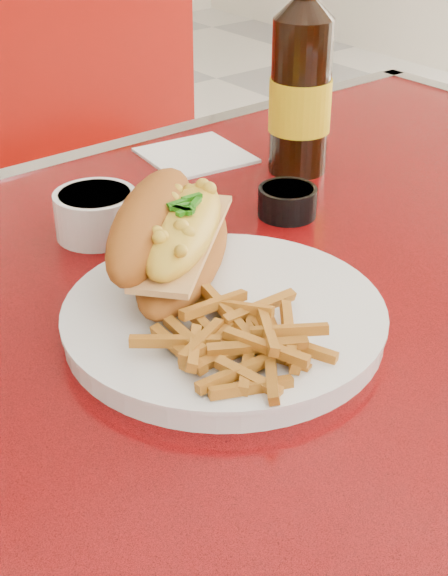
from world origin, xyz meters
TOP-DOWN VIEW (x-y plane):
  - diner_table at (0.00, 0.00)m, footprint 1.23×0.83m
  - dinner_plate at (-0.10, -0.02)m, footprint 0.29×0.29m
  - mac_hoagie at (-0.10, 0.05)m, footprint 0.22×0.21m
  - fries_pile at (-0.13, -0.08)m, footprint 0.13×0.12m
  - fork at (-0.04, -0.04)m, footprint 0.03×0.14m
  - gravy_ramekin at (-0.09, 0.19)m, footprint 0.10×0.10m
  - sauce_cup_right at (0.09, 0.11)m, footprint 0.07×0.07m
  - beer_bottle at (0.19, 0.19)m, footprint 0.09×0.09m
  - paper_napkin at (0.12, 0.30)m, footprint 0.13×0.13m

SIDE VIEW (x-z plane):
  - diner_table at x=0.00m, z-range 0.22..0.99m
  - paper_napkin at x=0.12m, z-range 0.77..0.77m
  - dinner_plate at x=-0.10m, z-range 0.77..0.79m
  - sauce_cup_right at x=0.09m, z-range 0.77..0.80m
  - fork at x=-0.04m, z-range 0.79..0.79m
  - gravy_ramekin at x=-0.09m, z-range 0.77..0.82m
  - fries_pile at x=-0.13m, z-range 0.79..0.82m
  - mac_hoagie at x=-0.10m, z-range 0.78..0.87m
  - beer_bottle at x=0.19m, z-range 0.73..1.02m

